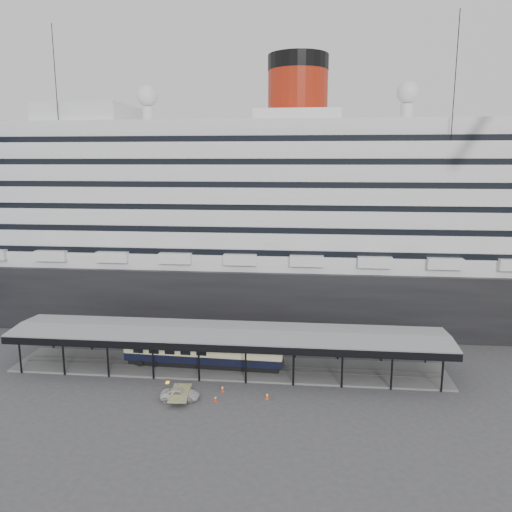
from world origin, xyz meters
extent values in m
plane|color=#3B3B3D|center=(0.00, 0.00, 0.00)|extent=(200.00, 200.00, 0.00)
cube|color=black|center=(0.00, 32.00, 5.00)|extent=(130.00, 30.00, 10.00)
cylinder|color=#9D1F0C|center=(8.00, 32.00, 37.40)|extent=(10.00, 10.00, 9.00)
cylinder|color=black|center=(8.00, 32.00, 42.65)|extent=(10.10, 10.10, 2.50)
sphere|color=silver|center=(-18.00, 32.00, 37.70)|extent=(3.60, 3.60, 3.60)
sphere|color=silver|center=(26.00, 32.00, 37.70)|extent=(3.60, 3.60, 3.60)
cube|color=slate|center=(0.00, 5.00, 0.12)|extent=(56.00, 8.00, 0.24)
cube|color=slate|center=(0.00, 4.28, 0.28)|extent=(54.00, 0.08, 0.10)
cube|color=slate|center=(0.00, 5.72, 0.28)|extent=(54.00, 0.08, 0.10)
cube|color=black|center=(0.00, 0.50, 4.45)|extent=(56.00, 0.18, 0.90)
cube|color=black|center=(0.00, 9.50, 4.45)|extent=(56.00, 0.18, 0.90)
cube|color=slate|center=(0.00, 5.00, 5.18)|extent=(56.00, 9.00, 0.24)
cylinder|color=black|center=(-29.22, 21.75, 23.60)|extent=(0.12, 0.12, 47.21)
cylinder|color=black|center=(30.26, 20.24, 23.60)|extent=(0.12, 0.12, 47.21)
imported|color=silver|center=(-4.01, -4.04, 0.61)|extent=(4.54, 2.41, 1.22)
cube|color=black|center=(-3.16, 5.00, 0.57)|extent=(19.95, 3.09, 0.66)
cube|color=black|center=(-3.16, 5.00, 1.42)|extent=(20.91, 3.51, 1.04)
cube|color=beige|center=(-3.16, 5.00, 2.56)|extent=(20.91, 3.55, 1.23)
cube|color=black|center=(-3.16, 5.00, 3.36)|extent=(20.91, 3.51, 0.38)
cube|color=#EF3B0D|center=(0.43, -1.65, 0.02)|extent=(0.50, 0.50, 0.03)
cone|color=#EF3B0D|center=(0.43, -1.65, 0.41)|extent=(0.42, 0.42, 0.77)
cylinder|color=white|center=(0.43, -1.65, 0.48)|extent=(0.25, 0.25, 0.15)
cube|color=red|center=(0.06, -4.14, 0.02)|extent=(0.47, 0.47, 0.03)
cone|color=red|center=(0.06, -4.14, 0.39)|extent=(0.40, 0.40, 0.73)
cylinder|color=white|center=(0.06, -4.14, 0.46)|extent=(0.23, 0.23, 0.14)
cube|color=#E8500C|center=(5.80, -3.00, 0.02)|extent=(0.49, 0.49, 0.03)
cone|color=#E8500C|center=(5.80, -3.00, 0.42)|extent=(0.42, 0.42, 0.80)
cylinder|color=white|center=(5.80, -3.00, 0.50)|extent=(0.25, 0.25, 0.16)
camera|label=1|loc=(9.93, -55.49, 26.63)|focal=35.00mm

